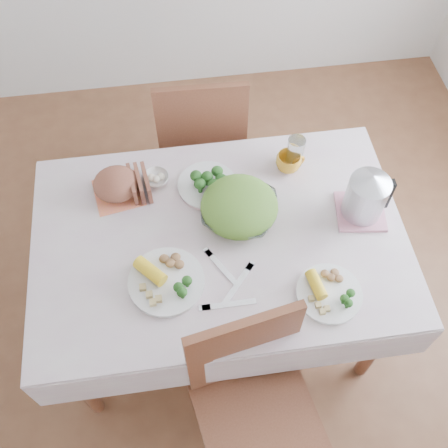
{
  "coord_description": "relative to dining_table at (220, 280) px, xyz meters",
  "views": [
    {
      "loc": [
        -0.14,
        -1.1,
        2.55
      ],
      "look_at": [
        0.02,
        0.02,
        0.82
      ],
      "focal_mm": 42.0,
      "sensor_mm": 36.0,
      "label": 1
    }
  ],
  "objects": [
    {
      "name": "floor",
      "position": [
        0.0,
        0.0,
        -0.38
      ],
      "size": [
        3.6,
        3.6,
        0.0
      ],
      "primitive_type": "plane",
      "color": "brown",
      "rests_on": "ground"
    },
    {
      "name": "salad_bowl",
      "position": [
        0.09,
        0.09,
        0.42
      ],
      "size": [
        0.39,
        0.39,
        0.07
      ],
      "primitive_type": "imported",
      "rotation": [
        0.0,
        0.0,
        -0.4
      ],
      "color": "white",
      "rests_on": "tablecloth"
    },
    {
      "name": "chair_far",
      "position": [
        0.01,
        0.82,
        0.09
      ],
      "size": [
        0.46,
        0.46,
        0.99
      ],
      "primitive_type": "cube",
      "rotation": [
        0.0,
        0.0,
        3.11
      ],
      "color": "brown",
      "rests_on": "floor"
    },
    {
      "name": "electric_kettle",
      "position": [
        0.59,
        0.03,
        0.51
      ],
      "size": [
        0.18,
        0.18,
        0.23
      ],
      "primitive_type": "cylinder",
      "rotation": [
        0.0,
        0.0,
        -0.09
      ],
      "color": "#B2B5BA",
      "rests_on": "pink_tray"
    },
    {
      "name": "bread_loaf",
      "position": [
        -0.4,
        0.28,
        0.45
      ],
      "size": [
        0.22,
        0.21,
        0.11
      ],
      "primitive_type": "ellipsoid",
      "rotation": [
        0.0,
        0.0,
        -0.17
      ],
      "color": "brown",
      "rests_on": "napkin"
    },
    {
      "name": "knife",
      "position": [
        -0.01,
        -0.3,
        0.39
      ],
      "size": [
        0.2,
        0.02,
        0.0
      ],
      "primitive_type": "cube",
      "rotation": [
        0.0,
        0.0,
        1.57
      ],
      "color": "silver",
      "rests_on": "tablecloth"
    },
    {
      "name": "fork_left",
      "position": [
        -0.01,
        -0.14,
        0.39
      ],
      "size": [
        0.12,
        0.18,
        0.0
      ],
      "primitive_type": "cube",
      "rotation": [
        0.0,
        0.0,
        0.53
      ],
      "color": "silver",
      "rests_on": "tablecloth"
    },
    {
      "name": "tablecloth",
      "position": [
        0.0,
        0.0,
        0.38
      ],
      "size": [
        1.5,
        1.0,
        0.01
      ],
      "primitive_type": "cube",
      "color": "beige",
      "rests_on": "dining_table"
    },
    {
      "name": "glass_tumbler",
      "position": [
        0.37,
        0.34,
        0.45
      ],
      "size": [
        0.1,
        0.1,
        0.14
      ],
      "primitive_type": "cylinder",
      "rotation": [
        0.0,
        0.0,
        -0.4
      ],
      "color": "white",
      "rests_on": "tablecloth"
    },
    {
      "name": "chair_near",
      "position": [
        0.06,
        -0.66,
        0.09
      ],
      "size": [
        0.52,
        0.52,
        0.98
      ],
      "primitive_type": "cube",
      "rotation": [
        0.0,
        0.0,
        0.18
      ],
      "color": "brown",
      "rests_on": "floor"
    },
    {
      "name": "dining_table",
      "position": [
        0.0,
        0.0,
        0.0
      ],
      "size": [
        1.4,
        0.9,
        0.75
      ],
      "primitive_type": "cube",
      "color": "brown",
      "rests_on": "floor"
    },
    {
      "name": "dinner_plate_left",
      "position": [
        -0.23,
        -0.18,
        0.4
      ],
      "size": [
        0.38,
        0.38,
        0.02
      ],
      "primitive_type": "cylinder",
      "rotation": [
        0.0,
        0.0,
        0.39
      ],
      "color": "white",
      "rests_on": "tablecloth"
    },
    {
      "name": "pink_tray",
      "position": [
        0.59,
        0.03,
        0.4
      ],
      "size": [
        0.22,
        0.22,
        0.02
      ],
      "primitive_type": "cube",
      "rotation": [
        0.0,
        0.0,
        -0.14
      ],
      "color": "pink",
      "rests_on": "tablecloth"
    },
    {
      "name": "yellow_mug",
      "position": [
        0.34,
        0.31,
        0.43
      ],
      "size": [
        0.14,
        0.14,
        0.09
      ],
      "primitive_type": "imported",
      "rotation": [
        0.0,
        0.0,
        0.31
      ],
      "color": "gold",
      "rests_on": "tablecloth"
    },
    {
      "name": "fruit_bowl",
      "position": [
        -0.23,
        0.32,
        0.4
      ],
      "size": [
        0.13,
        0.13,
        0.03
      ],
      "primitive_type": "imported",
      "rotation": [
        0.0,
        0.0,
        -0.16
      ],
      "color": "white",
      "rests_on": "tablecloth"
    },
    {
      "name": "fork_right",
      "position": [
        0.04,
        -0.22,
        0.39
      ],
      "size": [
        0.15,
        0.17,
        0.0
      ],
      "primitive_type": "cube",
      "rotation": [
        0.0,
        0.0,
        -0.7
      ],
      "color": "silver",
      "rests_on": "tablecloth"
    },
    {
      "name": "napkin",
      "position": [
        -0.4,
        0.28,
        0.39
      ],
      "size": [
        0.23,
        0.23,
        0.0
      ],
      "primitive_type": "cube",
      "rotation": [
        0.0,
        0.0,
        0.17
      ],
      "color": "#FE8357",
      "rests_on": "tablecloth"
    },
    {
      "name": "broccoli_plate",
      "position": [
        -0.02,
        0.25,
        0.4
      ],
      "size": [
        0.32,
        0.32,
        0.02
      ],
      "primitive_type": "cylinder",
      "rotation": [
        0.0,
        0.0,
        0.29
      ],
      "color": "beige",
      "rests_on": "tablecloth"
    },
    {
      "name": "dinner_plate_right",
      "position": [
        0.37,
        -0.31,
        0.4
      ],
      "size": [
        0.29,
        0.29,
        0.02
      ],
      "primitive_type": "cylinder",
      "rotation": [
        0.0,
        0.0,
        -0.16
      ],
      "color": "white",
      "rests_on": "tablecloth"
    }
  ]
}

